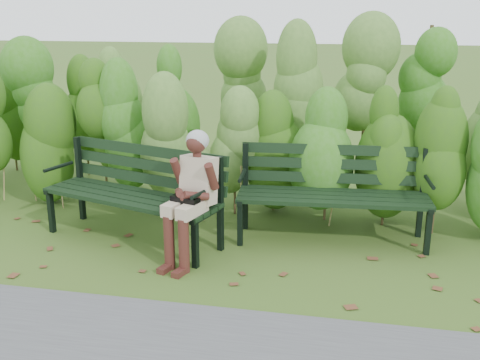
# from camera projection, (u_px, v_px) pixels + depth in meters

# --- Properties ---
(ground) EXTENTS (80.00, 80.00, 0.00)m
(ground) POSITION_uv_depth(u_px,v_px,m) (233.00, 261.00, 5.64)
(ground) COLOR #445B21
(hedge_band) EXTENTS (11.04, 1.67, 2.42)m
(hedge_band) POSITION_uv_depth(u_px,v_px,m) (264.00, 107.00, 7.03)
(hedge_band) COLOR #47381E
(hedge_band) RESTS_ON ground
(leaf_litter) EXTENTS (5.70, 2.24, 0.01)m
(leaf_litter) POSITION_uv_depth(u_px,v_px,m) (288.00, 264.00, 5.56)
(leaf_litter) COLOR brown
(leaf_litter) RESTS_ON ground
(bench_left) EXTENTS (2.13, 1.22, 1.01)m
(bench_left) POSITION_uv_depth(u_px,v_px,m) (137.00, 186.00, 6.07)
(bench_left) COLOR black
(bench_left) RESTS_ON ground
(bench_right) EXTENTS (2.07, 0.81, 1.01)m
(bench_right) POSITION_uv_depth(u_px,v_px,m) (333.00, 186.00, 6.07)
(bench_right) COLOR black
(bench_right) RESTS_ON ground
(seated_woman) EXTENTS (0.53, 0.76, 1.31)m
(seated_woman) POSITION_uv_depth(u_px,v_px,m) (191.00, 188.00, 5.47)
(seated_woman) COLOR #C8B592
(seated_woman) RESTS_ON ground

